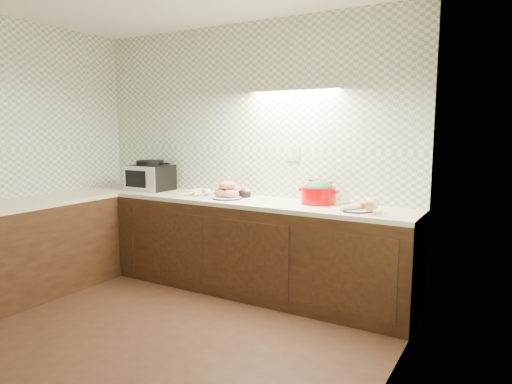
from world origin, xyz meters
The scene contains 8 objects.
room centered at (0.00, 0.00, 1.63)m, with size 3.60×3.60×2.60m.
counter centered at (-0.68, 0.68, 0.45)m, with size 3.60×3.60×0.90m.
toaster_oven centered at (-1.06, 1.55, 1.05)m, with size 0.46×0.35×0.32m.
parsnip_pile centered at (-0.36, 1.45, 0.93)m, with size 0.37×0.36×0.08m.
sweet_potato_plate centered at (0.02, 1.45, 0.97)m, with size 0.29×0.29×0.17m.
onion_bowl centered at (0.09, 1.62, 0.94)m, with size 0.14×0.14×0.11m.
dutch_oven centered at (0.88, 1.62, 1.00)m, with size 0.38×0.33×0.21m.
veg_plate centered at (1.34, 1.44, 0.94)m, with size 0.35×0.27×0.12m.
Camera 1 is at (2.43, -2.15, 1.57)m, focal length 32.00 mm.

